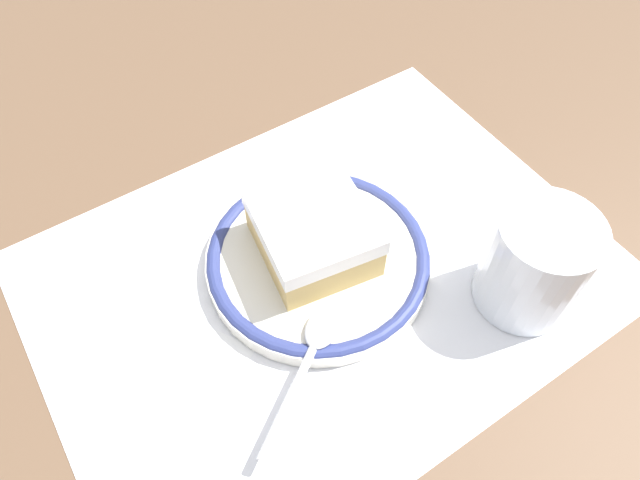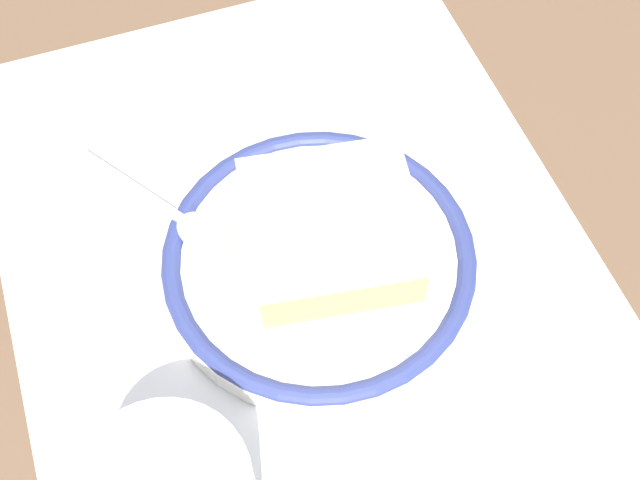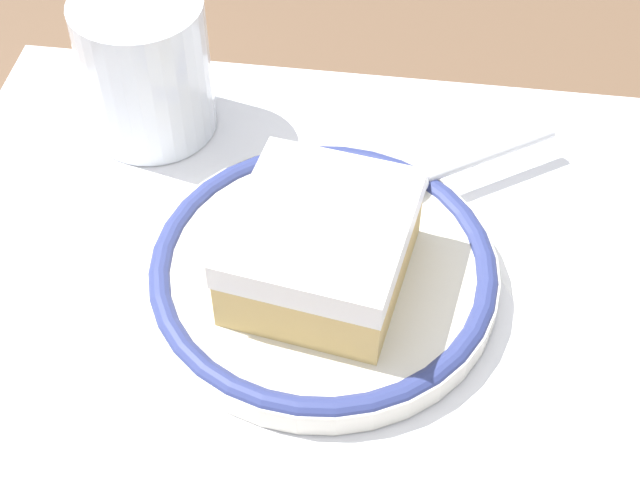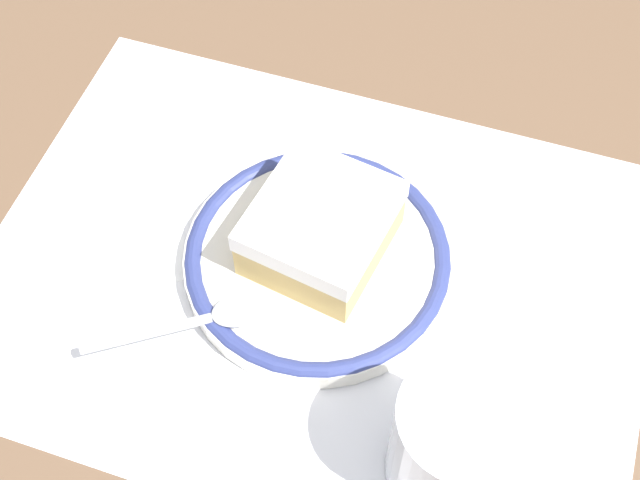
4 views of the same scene
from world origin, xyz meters
TOP-DOWN VIEW (x-y plane):
  - ground_plane at (0.00, 0.00)m, footprint 2.40×2.40m
  - placemat at (0.00, 0.00)m, footprint 0.46×0.34m
  - plate at (0.00, 0.01)m, footprint 0.18×0.18m
  - cake_slice at (0.00, 0.02)m, footprint 0.10×0.11m
  - spoon at (-0.05, -0.06)m, footprint 0.11×0.08m
  - napkin at (-0.15, -0.01)m, footprint 0.14×0.14m

SIDE VIEW (x-z plane):
  - ground_plane at x=0.00m, z-range 0.00..0.00m
  - placemat at x=0.00m, z-range 0.00..0.00m
  - napkin at x=-0.15m, z-range 0.00..0.00m
  - plate at x=0.00m, z-range 0.00..0.02m
  - spoon at x=-0.05m, z-range 0.02..0.02m
  - cake_slice at x=0.00m, z-range 0.02..0.06m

